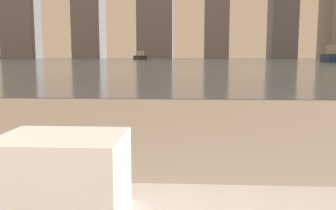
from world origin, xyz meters
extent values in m
cube|color=white|center=(-0.11, 0.81, 0.51)|extent=(0.24, 0.19, 0.04)
cube|color=white|center=(-0.11, 0.81, 0.55)|extent=(0.24, 0.19, 0.04)
cube|color=white|center=(-0.11, 0.81, 0.59)|extent=(0.24, 0.19, 0.04)
cube|color=white|center=(-0.11, 0.81, 0.63)|extent=(0.24, 0.19, 0.04)
cube|color=slate|center=(0.00, 62.00, 0.01)|extent=(180.00, 110.00, 0.01)
cube|color=#2D2D33|center=(-10.42, 79.97, 0.44)|extent=(3.53, 5.15, 0.86)
cube|color=silver|center=(-10.42, 79.97, 1.35)|extent=(1.86, 2.17, 0.98)
cube|color=navy|center=(18.24, 48.90, 0.51)|extent=(2.75, 5.97, 1.01)
cube|color=#B2A893|center=(18.24, 48.90, 1.59)|extent=(1.72, 2.33, 1.15)
camera|label=1|loc=(0.14, 0.12, 0.80)|focal=40.00mm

